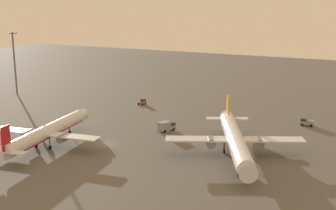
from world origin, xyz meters
name	(u,v)px	position (x,y,z in m)	size (l,w,h in m)	color
ground_plane	(106,144)	(0.00, 0.00, 0.00)	(416.00, 416.00, 0.00)	#56544F
airplane_terminal_side	(46,133)	(-13.55, -8.79, 3.97)	(31.96, 40.94, 10.50)	silver
airplane_near_gate	(235,140)	(35.32, 6.32, 4.48)	(34.45, 43.60, 11.85)	silver
pushback_tug	(143,102)	(-13.57, 45.99, 1.07)	(2.26, 3.32, 2.05)	#D85919
catering_truck	(166,126)	(9.75, 18.54, 1.58)	(4.39, 6.12, 3.05)	gray
baggage_tractor	(307,122)	(47.75, 43.27, 1.18)	(4.14, 2.01, 2.25)	gray
apron_light_west	(14,59)	(-70.55, 38.84, 15.02)	(4.80, 0.90, 26.34)	slate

